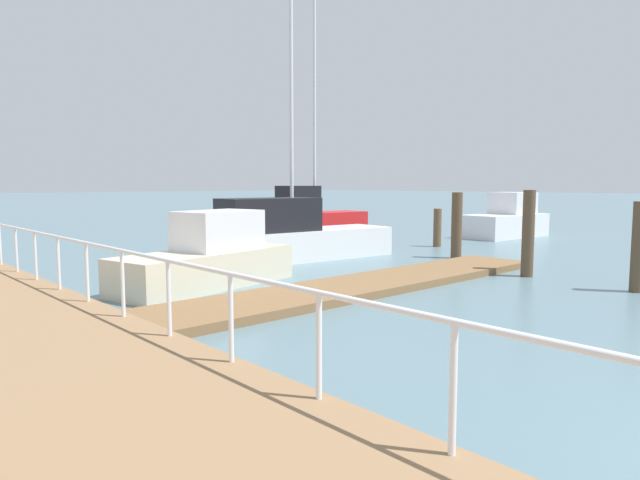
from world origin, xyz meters
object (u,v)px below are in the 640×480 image
object	(u,v)px
moored_boat_0	(286,236)
moored_boat_2	(312,221)
moored_boat_1	(209,258)
moored_boat_3	(507,220)

from	to	relation	value
moored_boat_0	moored_boat_2	bearing A→B (deg)	39.51
moored_boat_1	moored_boat_2	bearing A→B (deg)	34.17
moored_boat_2	moored_boat_3	distance (m)	9.51
moored_boat_0	moored_boat_3	distance (m)	12.76
moored_boat_0	moored_boat_3	size ratio (longest dim) A/B	2.12
moored_boat_0	moored_boat_2	size ratio (longest dim) A/B	0.96
moored_boat_1	moored_boat_3	xyz separation A→B (m)	(16.97, 1.58, 0.09)
moored_boat_0	moored_boat_1	bearing A→B (deg)	-151.87
moored_boat_1	moored_boat_0	bearing A→B (deg)	28.13
moored_boat_0	moored_boat_2	world-z (taller)	moored_boat_2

